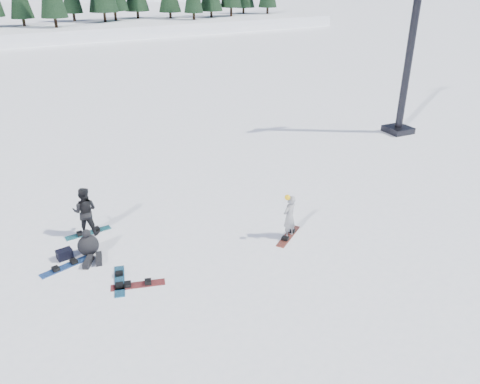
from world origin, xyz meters
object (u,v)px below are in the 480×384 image
snowboard_loose_a (120,281)px  snowboard_loose_c (65,267)px  lift_tower (407,68)px  seated_rider (89,246)px  snowboarder_woman (289,216)px  snowboard_loose_b (138,285)px  gear_bag (64,254)px  snowboarder_man (85,211)px

snowboard_loose_a → snowboard_loose_c: same height
lift_tower → seated_rider: (-17.55, -3.79, -3.11)m
snowboarder_woman → snowboard_loose_b: (-5.20, -0.03, -0.75)m
lift_tower → snowboarder_woman: 13.28m
lift_tower → snowboard_loose_b: 18.14m
gear_bag → lift_tower: bearing=11.0°
lift_tower → snowboard_loose_a: bearing=-157.2°
lift_tower → snowboard_loose_a: 18.36m
gear_bag → snowboard_loose_b: bearing=-58.8°
snowboard_loose_c → snowboarder_man: bearing=42.5°
lift_tower → snowboard_loose_b: size_ratio=5.66×
snowboarder_man → snowboard_loose_a: bearing=119.2°
snowboarder_man → snowboard_loose_b: size_ratio=1.12×
snowboarder_man → snowboard_loose_a: size_ratio=1.12×
snowboarder_man → snowboard_loose_c: 2.15m
snowboard_loose_a → snowboarder_woman: bearing=-77.7°
seated_rider → lift_tower: bearing=34.8°
snowboard_loose_b → seated_rider: bearing=127.9°
snowboard_loose_b → snowboard_loose_c: (-1.58, 1.96, 0.00)m
gear_bag → snowboard_loose_b: size_ratio=0.30×
gear_bag → snowboard_loose_b: (1.48, -2.45, -0.14)m
snowboarder_man → snowboard_loose_c: snowboarder_man is taller
lift_tower → snowboarder_woman: (-11.57, -5.95, -2.69)m
snowboarder_man → gear_bag: (-1.00, -1.16, -0.69)m
snowboarder_woman → gear_bag: (-6.69, 2.41, -0.62)m
gear_bag → snowboard_loose_c: size_ratio=0.30×
snowboard_loose_a → snowboard_loose_c: 1.92m
snowboarder_man → gear_bag: 1.68m
snowboarder_woman → seated_rider: bearing=-39.0°
lift_tower → gear_bag: 18.88m
snowboarder_woman → gear_bag: bearing=-39.1°
lift_tower → snowboard_loose_b: bearing=-155.5°
seated_rider → snowboard_loose_b: 2.35m
snowboard_loose_c → snowboarder_woman: bearing=-29.7°
snowboard_loose_a → snowboarder_man: bearing=18.0°
snowboard_loose_b → snowboard_loose_c: size_ratio=1.00×
snowboarder_woman → snowboard_loose_b: snowboarder_woman is taller
snowboard_loose_a → snowboard_loose_b: 0.59m
seated_rider → gear_bag: bearing=-177.6°
lift_tower → snowboard_loose_b: lift_tower is taller
snowboarder_woman → gear_bag: snowboarder_woman is taller
snowboard_loose_b → snowboard_loose_c: same height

